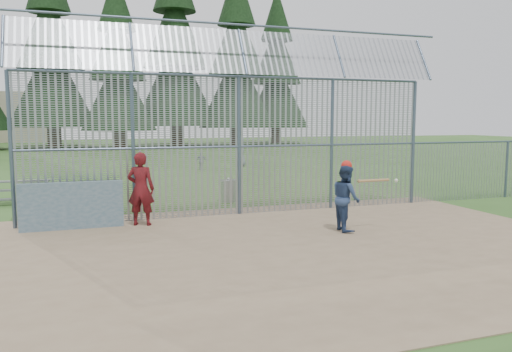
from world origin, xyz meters
name	(u,v)px	position (x,y,z in m)	size (l,w,h in m)	color
ground	(285,242)	(0.00, 0.00, 0.00)	(120.00, 120.00, 0.00)	#2D511E
dirt_infield	(293,247)	(0.00, -0.50, 0.01)	(14.00, 10.00, 0.02)	#756047
dugout_wall	(72,206)	(-4.60, 2.90, 0.62)	(2.50, 0.12, 1.20)	#38566B
batter	(346,198)	(1.86, 0.52, 0.84)	(0.80, 0.62, 1.65)	navy
onlooker	(141,189)	(-2.90, 2.82, 0.98)	(0.70, 0.46, 1.93)	maroon
bg_kid_standing	(241,151)	(4.49, 17.81, 0.88)	(0.86, 0.56, 1.76)	slate
bg_kid_seated	(202,161)	(1.73, 16.07, 0.51)	(0.60, 0.25, 1.02)	slate
batting_gear	(353,169)	(2.02, 0.49, 1.57)	(1.51, 0.34, 0.58)	red
trash_can	(228,191)	(0.31, 5.77, 0.38)	(0.56, 0.56, 0.82)	gray
bleacher	(1,192)	(-6.89, 7.74, 0.41)	(3.00, 0.95, 0.72)	slate
backstop_fence	(297,134)	(1.81, 3.43, 2.36)	(20.09, 0.81, 5.30)	#47566B
conifer_row	(145,38)	(1.93, 41.51, 10.83)	(38.48, 12.26, 20.20)	#332319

